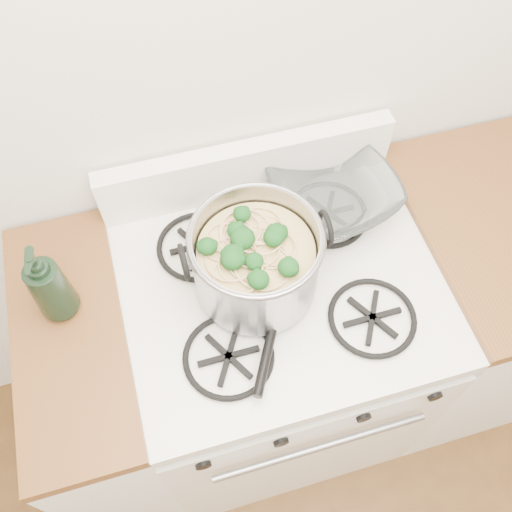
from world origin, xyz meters
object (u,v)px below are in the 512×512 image
object	(u,v)px
gas_range	(276,357)
glass_bowl	(333,197)
bottle	(47,283)
stock_pot	(256,261)
spatula	(281,291)

from	to	relation	value
gas_range	glass_bowl	bearing A→B (deg)	43.98
bottle	glass_bowl	bearing A→B (deg)	16.29
gas_range	bottle	size ratio (longest dim) A/B	3.97
stock_pot	spatula	distance (m)	0.10
glass_bowl	gas_range	bearing A→B (deg)	-136.02
stock_pot	bottle	xyz separation A→B (m)	(-0.44, 0.06, 0.02)
gas_range	spatula	bearing A→B (deg)	-113.42
gas_range	bottle	bearing A→B (deg)	171.98
gas_range	bottle	xyz separation A→B (m)	(-0.51, 0.07, 0.60)
glass_bowl	stock_pot	bearing A→B (deg)	-145.76
gas_range	glass_bowl	xyz separation A→B (m)	(0.19, 0.19, 0.50)
spatula	stock_pot	bearing A→B (deg)	163.75
spatula	bottle	size ratio (longest dim) A/B	1.33
stock_pot	spatula	size ratio (longest dim) A/B	1.04
gas_range	spatula	world-z (taller)	spatula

